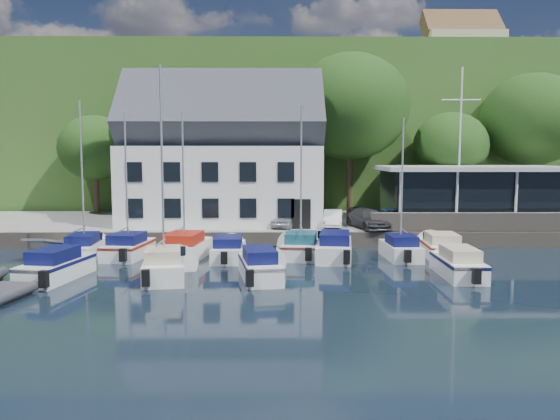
# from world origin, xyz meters

# --- Properties ---
(ground) EXTENTS (180.00, 180.00, 0.00)m
(ground) POSITION_xyz_m (0.00, 0.00, 0.00)
(ground) COLOR black
(ground) RESTS_ON ground
(quay) EXTENTS (60.00, 13.00, 1.00)m
(quay) POSITION_xyz_m (0.00, 17.50, 0.50)
(quay) COLOR gray
(quay) RESTS_ON ground
(quay_face) EXTENTS (60.00, 0.30, 1.00)m
(quay_face) POSITION_xyz_m (0.00, 11.00, 0.50)
(quay_face) COLOR #706659
(quay_face) RESTS_ON ground
(hillside) EXTENTS (160.00, 75.00, 16.00)m
(hillside) POSITION_xyz_m (0.00, 62.00, 8.00)
(hillside) COLOR #385A21
(hillside) RESTS_ON ground
(field_patch) EXTENTS (50.00, 30.00, 0.30)m
(field_patch) POSITION_xyz_m (8.00, 70.00, 16.15)
(field_patch) COLOR #5A6633
(field_patch) RESTS_ON hillside
(farmhouse) EXTENTS (10.40, 7.00, 8.20)m
(farmhouse) POSITION_xyz_m (22.00, 52.00, 20.10)
(farmhouse) COLOR #BEB490
(farmhouse) RESTS_ON hillside
(harbor_building) EXTENTS (14.40, 8.20, 8.70)m
(harbor_building) POSITION_xyz_m (-7.00, 16.50, 5.35)
(harbor_building) COLOR white
(harbor_building) RESTS_ON quay
(club_pavilion) EXTENTS (13.20, 7.20, 4.10)m
(club_pavilion) POSITION_xyz_m (11.00, 16.00, 3.05)
(club_pavilion) COLOR black
(club_pavilion) RESTS_ON quay
(seawall) EXTENTS (18.00, 0.50, 1.20)m
(seawall) POSITION_xyz_m (12.00, 11.40, 1.60)
(seawall) COLOR #706659
(seawall) RESTS_ON quay
(gangway) EXTENTS (1.20, 6.00, 1.40)m
(gangway) POSITION_xyz_m (-16.50, 9.00, 0.00)
(gangway) COLOR silver
(gangway) RESTS_ON ground
(car_silver) EXTENTS (2.32, 3.76, 1.19)m
(car_silver) POSITION_xyz_m (-2.49, 13.50, 1.60)
(car_silver) COLOR silver
(car_silver) RESTS_ON quay
(car_white) EXTENTS (1.64, 3.64, 1.16)m
(car_white) POSITION_xyz_m (0.75, 13.56, 1.58)
(car_white) COLOR silver
(car_white) RESTS_ON quay
(car_dgrey) EXTENTS (2.90, 4.76, 1.29)m
(car_dgrey) POSITION_xyz_m (3.03, 12.79, 1.64)
(car_dgrey) COLOR #323237
(car_dgrey) RESTS_ON quay
(car_blue) EXTENTS (1.64, 3.86, 1.30)m
(car_blue) POSITION_xyz_m (4.83, 13.79, 1.65)
(car_blue) COLOR #294F80
(car_blue) RESTS_ON quay
(flagpole) EXTENTS (2.56, 0.20, 10.68)m
(flagpole) POSITION_xyz_m (9.14, 13.07, 6.34)
(flagpole) COLOR white
(flagpole) RESTS_ON quay
(tree_0) EXTENTS (5.99, 5.99, 8.19)m
(tree_0) POSITION_xyz_m (-18.23, 22.35, 5.09)
(tree_0) COLOR #133610
(tree_0) RESTS_ON quay
(tree_1) EXTENTS (8.53, 8.53, 11.66)m
(tree_1) POSITION_xyz_m (-11.61, 21.79, 6.83)
(tree_1) COLOR #133610
(tree_1) RESTS_ON quay
(tree_2) EXTENTS (8.48, 8.48, 11.59)m
(tree_2) POSITION_xyz_m (-2.39, 21.96, 6.79)
(tree_2) COLOR #133610
(tree_2) RESTS_ON quay
(tree_3) EXTENTS (9.64, 9.64, 13.17)m
(tree_3) POSITION_xyz_m (2.98, 21.64, 7.58)
(tree_3) COLOR #133610
(tree_3) RESTS_ON quay
(tree_4) EXTENTS (6.17, 6.17, 8.43)m
(tree_4) POSITION_xyz_m (11.37, 21.89, 5.21)
(tree_4) COLOR #133610
(tree_4) RESTS_ON quay
(tree_5) EXTENTS (8.58, 8.58, 11.72)m
(tree_5) POSITION_xyz_m (18.47, 22.68, 6.86)
(tree_5) COLOR #133610
(tree_5) RESTS_ON quay
(boat_r1_0) EXTENTS (2.26, 6.33, 8.77)m
(boat_r1_0) POSITION_xyz_m (-14.21, 7.69, 4.38)
(boat_r1_0) COLOR white
(boat_r1_0) RESTS_ON ground
(boat_r1_1) EXTENTS (2.84, 5.84, 8.88)m
(boat_r1_1) POSITION_xyz_m (-11.72, 7.75, 4.44)
(boat_r1_1) COLOR white
(boat_r1_1) RESTS_ON ground
(boat_r1_2) EXTENTS (3.25, 6.99, 9.35)m
(boat_r1_2) POSITION_xyz_m (-8.40, 7.39, 4.67)
(boat_r1_2) COLOR white
(boat_r1_2) RESTS_ON ground
(boat_r1_3) EXTENTS (2.08, 5.90, 1.35)m
(boat_r1_3) POSITION_xyz_m (-5.87, 7.20, 0.67)
(boat_r1_3) COLOR white
(boat_r1_3) RESTS_ON ground
(boat_r1_4) EXTENTS (2.98, 5.82, 8.98)m
(boat_r1_4) POSITION_xyz_m (-1.72, 7.84, 4.49)
(boat_r1_4) COLOR white
(boat_r1_4) RESTS_ON ground
(boat_r1_5) EXTENTS (3.04, 7.31, 1.55)m
(boat_r1_5) POSITION_xyz_m (0.18, 7.41, 0.78)
(boat_r1_5) COLOR white
(boat_r1_5) RESTS_ON ground
(boat_r1_6) EXTENTS (2.10, 5.47, 8.53)m
(boat_r1_6) POSITION_xyz_m (3.98, 7.30, 4.27)
(boat_r1_6) COLOR white
(boat_r1_6) RESTS_ON ground
(boat_r1_7) EXTENTS (2.48, 5.97, 1.42)m
(boat_r1_7) POSITION_xyz_m (6.45, 7.83, 0.71)
(boat_r1_7) COLOR white
(boat_r1_7) RESTS_ON ground
(boat_r2_0) EXTENTS (2.99, 6.65, 1.56)m
(boat_r2_0) POSITION_xyz_m (-13.66, 2.21, 0.78)
(boat_r2_0) COLOR white
(boat_r2_0) RESTS_ON ground
(boat_r2_1) EXTENTS (2.99, 6.14, 9.43)m
(boat_r2_1) POSITION_xyz_m (-8.52, 2.22, 4.71)
(boat_r2_1) COLOR white
(boat_r2_1) RESTS_ON ground
(boat_r2_2) EXTENTS (2.81, 6.45, 1.53)m
(boat_r2_2) POSITION_xyz_m (-3.95, 2.29, 0.76)
(boat_r2_2) COLOR white
(boat_r2_2) RESTS_ON ground
(boat_r2_4) EXTENTS (1.94, 6.21, 1.48)m
(boat_r2_4) POSITION_xyz_m (5.73, 2.70, 0.74)
(boat_r2_4) COLOR white
(boat_r2_4) RESTS_ON ground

